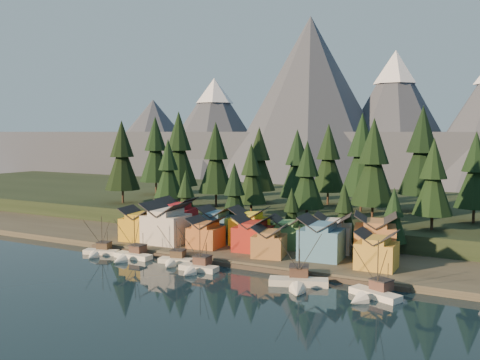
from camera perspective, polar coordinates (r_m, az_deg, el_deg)
The scene contains 44 objects.
ground at distance 108.69m, azimuth -5.50°, elevation -10.91°, with size 500.00×500.00×0.00m, color black.
shore_strip at distance 142.37m, azimuth 3.64°, elevation -6.72°, with size 400.00×50.00×1.50m, color #3A362A.
hillside at distance 187.80m, azimuth 10.13°, elevation -3.19°, with size 420.00×100.00×6.00m, color black.
dock at distance 122.08m, azimuth -1.10°, elevation -8.84°, with size 80.00×4.00×1.00m, color #443C30.
mountain_ridge at distance 306.44m, azimuth 16.86°, elevation 4.21°, with size 560.00×190.00×90.00m.
boat_0 at distance 135.96m, azimuth -14.80°, elevation -6.92°, with size 9.22×9.67×10.39m.
boat_1 at distance 129.85m, azimuth -11.64°, elevation -7.36°, with size 9.73×10.61×11.22m.
boat_2 at distance 123.83m, azimuth -7.02°, elevation -7.90°, with size 8.49×9.05×10.59m.
boat_3 at distance 116.60m, azimuth -4.67°, elevation -8.63°, with size 8.88×9.62×11.37m.
boat_5 at distance 105.70m, azimuth 6.25°, elevation -10.05°, with size 12.29×12.76×12.90m.
boat_6 at distance 101.04m, azimuth 13.86°, elevation -10.98°, with size 10.41×10.91×11.67m.
house_front_0 at distance 143.84m, azimuth -10.62°, elevation -4.51°, with size 10.01×9.62×8.72m.
house_front_1 at distance 138.80m, azimuth -7.88°, elevation -4.43°, with size 10.77×10.39×10.52m.
house_front_2 at distance 133.19m, azimuth -3.67°, elevation -5.51°, with size 8.14×8.20×7.43m.
house_front_3 at distance 128.70m, azimuth 1.39°, elevation -5.62°, with size 8.96×8.60×8.50m.
house_front_4 at distance 123.19m, azimuth 3.13°, elevation -6.44°, with size 8.44×8.87×7.19m.
house_front_5 at distance 121.69m, azimuth 8.67°, elevation -6.01°, with size 9.84×9.06×9.71m.
house_front_6 at distance 115.95m, azimuth 14.38°, elevation -7.11°, with size 8.19×7.76×8.03m.
house_back_0 at distance 149.90m, azimuth -6.77°, elevation -3.76°, with size 10.53×10.21×10.22m.
house_back_1 at distance 141.63m, azimuth -2.54°, elevation -4.55°, with size 8.71×8.80×8.88m.
house_back_2 at distance 136.20m, azimuth 1.02°, elevation -4.80°, with size 10.18×9.59×9.47m.
house_back_3 at distance 132.30m, azimuth 5.03°, elevation -5.45°, with size 9.12×8.44×8.04m.
house_back_4 at distance 129.71m, azimuth 9.89°, elevation -5.47°, with size 9.98×9.73×9.12m.
house_back_5 at distance 124.89m, azimuth 14.21°, elevation -5.69°, with size 11.08×11.16×10.23m.
tree_hill_0 at distance 183.87m, azimuth -12.46°, elevation 2.31°, with size 11.99×11.99×27.93m.
tree_hill_1 at distance 188.95m, azimuth -6.52°, elevation 3.03°, with size 13.42×13.42×31.27m.
tree_hill_2 at distance 167.19m, azimuth -7.66°, elevation 0.98°, with size 9.40×9.40×21.90m.
tree_hill_3 at distance 171.40m, azimuth -2.59°, elevation 2.11°, with size 11.71×11.71×27.28m.
tree_hill_4 at distance 180.69m, azimuth 2.06°, elevation 2.01°, with size 11.07×11.07×25.79m.
tree_hill_5 at distance 154.12m, azimuth 1.21°, elevation 0.44°, with size 8.91×8.91×20.75m.
tree_hill_6 at distance 164.15m, azimuth 6.11°, elevation 1.49°, with size 10.68×10.68×24.89m.
tree_hill_7 at distance 144.82m, azimuth 7.17°, elevation 0.31°, with size 9.33×9.33×21.74m.
tree_hill_8 at distance 164.69m, azimuth 12.86°, elevation 2.34°, with size 12.79×12.79×29.79m.
tree_hill_9 at distance 146.27m, azimuth 14.04°, elevation 1.54°, with size 11.93×11.93×27.79m.
tree_hill_10 at distance 168.88m, azimuth 18.85°, elevation 2.64°, with size 13.68×13.68×31.87m.
tree_hill_11 at distance 138.35m, azimuth 19.91°, elevation 0.02°, with size 9.72×9.72×22.65m.
tree_hill_12 at distance 153.18m, azimuth 23.80°, elevation 0.70°, with size 10.44×10.44×24.32m.
tree_hill_15 at distance 178.52m, azimuth 9.40°, elevation 2.08°, with size 11.49×11.49×26.76m.
tree_hill_16 at distance 207.70m, azimuth -8.99°, elevation 3.00°, with size 12.89×12.89×30.02m.
tree_shore_0 at distance 154.44m, azimuth -5.80°, elevation -1.90°, with size 7.56×7.56×17.62m.
tree_shore_1 at distance 145.85m, azimuth -0.61°, elevation -1.71°, with size 8.71×8.71×20.29m.
tree_shore_2 at distance 138.84m, azimuth 5.53°, elevation -3.46°, with size 6.13×6.13×14.27m.
tree_shore_3 at distance 133.90m, azimuth 11.06°, elevation -3.48°, with size 6.80×6.80×15.83m.
tree_shore_4 at distance 130.85m, azimuth 16.08°, elevation -3.85°, with size 6.69×6.69×15.59m.
Camera 1 is at (58.89, -86.26, 30.08)m, focal length 40.00 mm.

